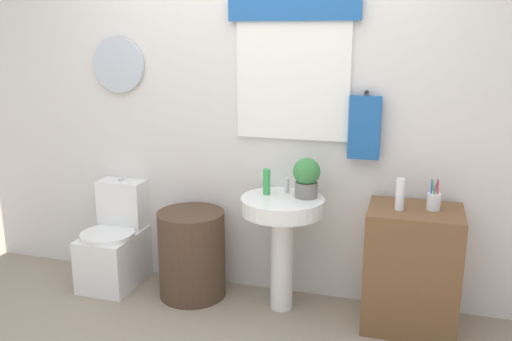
# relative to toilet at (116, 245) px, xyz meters

# --- Properties ---
(back_wall) EXTENTS (4.40, 0.18, 2.60)m
(back_wall) POSITION_rel_toilet_xyz_m (1.02, 0.26, 1.02)
(back_wall) COLOR silver
(back_wall) RESTS_ON ground_plane
(toilet) EXTENTS (0.38, 0.51, 0.76)m
(toilet) POSITION_rel_toilet_xyz_m (0.00, 0.00, 0.00)
(toilet) COLOR white
(toilet) RESTS_ON ground_plane
(laundry_hamper) EXTENTS (0.46, 0.46, 0.61)m
(laundry_hamper) POSITION_rel_toilet_xyz_m (0.62, -0.04, 0.02)
(laundry_hamper) COLOR #4C3828
(laundry_hamper) RESTS_ON ground_plane
(pedestal_sink) EXTENTS (0.54, 0.54, 0.77)m
(pedestal_sink) POSITION_rel_toilet_xyz_m (1.26, -0.04, 0.30)
(pedestal_sink) COLOR white
(pedestal_sink) RESTS_ON ground_plane
(faucet) EXTENTS (0.03, 0.03, 0.10)m
(faucet) POSITION_rel_toilet_xyz_m (1.26, 0.08, 0.53)
(faucet) COLOR silver
(faucet) RESTS_ON pedestal_sink
(wooden_cabinet) EXTENTS (0.56, 0.44, 0.77)m
(wooden_cabinet) POSITION_rel_toilet_xyz_m (2.08, -0.04, 0.10)
(wooden_cabinet) COLOR brown
(wooden_cabinet) RESTS_ON ground_plane
(soap_bottle) EXTENTS (0.05, 0.05, 0.17)m
(soap_bottle) POSITION_rel_toilet_xyz_m (1.14, 0.01, 0.57)
(soap_bottle) COLOR green
(soap_bottle) RESTS_ON pedestal_sink
(potted_plant) EXTENTS (0.18, 0.18, 0.26)m
(potted_plant) POSITION_rel_toilet_xyz_m (1.40, 0.02, 0.62)
(potted_plant) COLOR slate
(potted_plant) RESTS_ON pedestal_sink
(lotion_bottle) EXTENTS (0.05, 0.05, 0.19)m
(lotion_bottle) POSITION_rel_toilet_xyz_m (1.98, -0.08, 0.58)
(lotion_bottle) COLOR white
(lotion_bottle) RESTS_ON wooden_cabinet
(toothbrush_cup) EXTENTS (0.08, 0.08, 0.19)m
(toothbrush_cup) POSITION_rel_toilet_xyz_m (2.18, -0.02, 0.54)
(toothbrush_cup) COLOR silver
(toothbrush_cup) RESTS_ON wooden_cabinet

